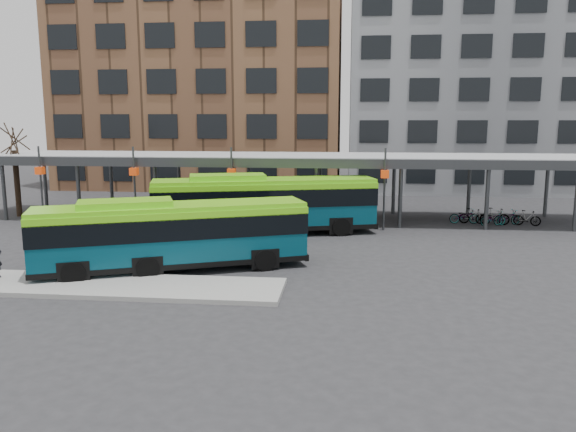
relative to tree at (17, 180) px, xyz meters
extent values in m
plane|color=#28282B|center=(18.00, -12.00, -2.43)|extent=(120.00, 120.00, 0.00)
cube|color=gray|center=(12.50, -15.00, -2.34)|extent=(14.00, 3.00, 0.18)
cube|color=#999B9E|center=(18.00, 1.00, 1.57)|extent=(40.00, 6.00, 0.35)
cube|color=#383A3D|center=(18.00, -2.00, 1.42)|extent=(40.00, 0.15, 0.55)
cylinder|color=#383A3D|center=(0.00, -1.50, -0.53)|extent=(0.24, 0.24, 3.80)
cylinder|color=#383A3D|center=(0.00, 3.50, -0.53)|extent=(0.24, 0.24, 3.80)
cylinder|color=#383A3D|center=(5.00, -1.50, -0.53)|extent=(0.24, 0.24, 3.80)
cylinder|color=#383A3D|center=(5.00, 3.50, -0.53)|extent=(0.24, 0.24, 3.80)
cylinder|color=#383A3D|center=(10.00, -1.50, -0.53)|extent=(0.24, 0.24, 3.80)
cylinder|color=#383A3D|center=(10.00, 3.50, -0.53)|extent=(0.24, 0.24, 3.80)
cylinder|color=#383A3D|center=(15.00, -1.50, -0.53)|extent=(0.24, 0.24, 3.80)
cylinder|color=#383A3D|center=(15.00, 3.50, -0.53)|extent=(0.24, 0.24, 3.80)
cylinder|color=#383A3D|center=(20.00, -1.50, -0.53)|extent=(0.24, 0.24, 3.80)
cylinder|color=#383A3D|center=(20.00, 3.50, -0.53)|extent=(0.24, 0.24, 3.80)
cylinder|color=#383A3D|center=(25.00, -1.50, -0.53)|extent=(0.24, 0.24, 3.80)
cylinder|color=#383A3D|center=(25.00, 3.50, -0.53)|extent=(0.24, 0.24, 3.80)
cylinder|color=#383A3D|center=(30.00, -1.50, -0.53)|extent=(0.24, 0.24, 3.80)
cylinder|color=#383A3D|center=(30.00, 3.50, -0.53)|extent=(0.24, 0.24, 3.80)
cylinder|color=#383A3D|center=(35.00, 3.50, -0.53)|extent=(0.24, 0.24, 3.80)
cylinder|color=#383A3D|center=(3.00, -2.30, -0.03)|extent=(0.12, 0.12, 4.80)
cube|color=#C9390B|center=(3.00, -2.30, 0.87)|extent=(0.45, 0.45, 0.45)
cylinder|color=#383A3D|center=(9.00, -2.30, -0.03)|extent=(0.12, 0.12, 4.80)
cube|color=#C9390B|center=(9.00, -2.30, 0.87)|extent=(0.45, 0.45, 0.45)
cylinder|color=#383A3D|center=(15.00, -2.30, -0.03)|extent=(0.12, 0.12, 4.80)
cube|color=#C9390B|center=(15.00, -2.30, 0.87)|extent=(0.45, 0.45, 0.45)
cylinder|color=#383A3D|center=(24.00, -2.30, -0.03)|extent=(0.12, 0.12, 4.80)
cube|color=#C9390B|center=(24.00, -2.30, 0.87)|extent=(0.45, 0.45, 0.45)
cylinder|color=black|center=(0.00, 0.00, -0.23)|extent=(0.36, 0.36, 4.40)
cylinder|color=black|center=(0.10, 0.00, 2.37)|extent=(0.08, 1.63, 1.59)
cylinder|color=black|center=(0.00, 0.10, 2.37)|extent=(1.63, 0.13, 1.59)
cylinder|color=black|center=(-0.10, -0.01, 2.37)|extent=(0.15, 1.63, 1.59)
cylinder|color=black|center=(0.00, -0.10, 2.37)|extent=(1.63, 0.10, 1.59)
cube|color=brown|center=(8.00, 20.00, 8.57)|extent=(26.00, 14.00, 22.00)
cube|color=slate|center=(34.00, 20.00, 7.57)|extent=(24.00, 14.00, 20.00)
cube|color=#073C4D|center=(14.47, -12.21, -0.93)|extent=(11.36, 6.45, 2.36)
cube|color=black|center=(14.47, -12.21, -0.45)|extent=(11.43, 6.52, 0.90)
cube|color=#6ED515|center=(14.47, -12.21, 0.35)|extent=(11.33, 6.36, 0.19)
cube|color=#6ED515|center=(12.73, -12.93, 0.54)|extent=(4.13, 2.99, 0.33)
cube|color=black|center=(14.47, -12.21, -1.99)|extent=(11.44, 6.52, 0.23)
cylinder|color=black|center=(18.40, -11.86, -1.96)|extent=(0.98, 0.62, 0.94)
cylinder|color=black|center=(17.53, -9.73, -1.96)|extent=(0.98, 0.62, 0.94)
cylinder|color=black|center=(13.86, -13.71, -1.96)|extent=(0.98, 0.62, 0.94)
cylinder|color=black|center=(12.99, -11.58, -1.96)|extent=(0.98, 0.62, 0.94)
cylinder|color=black|center=(11.24, -14.77, -1.96)|extent=(0.98, 0.62, 0.94)
cylinder|color=black|center=(10.37, -12.64, -1.96)|extent=(0.98, 0.62, 0.94)
cube|color=#073C4D|center=(17.24, -4.10, -0.79)|extent=(12.58, 5.78, 2.57)
cube|color=black|center=(17.24, -4.10, -0.27)|extent=(12.65, 5.85, 0.98)
cube|color=#6ED515|center=(17.24, -4.10, 0.60)|extent=(12.55, 5.68, 0.21)
cube|color=#6ED515|center=(15.26, -4.65, 0.81)|extent=(4.46, 2.89, 0.36)
cube|color=black|center=(17.24, -4.10, -1.95)|extent=(12.66, 5.86, 0.25)
cylinder|color=black|center=(21.54, -4.21, -1.92)|extent=(1.07, 0.57, 1.03)
cylinder|color=black|center=(20.87, -1.79, -1.92)|extent=(1.07, 0.57, 1.03)
cylinder|color=black|center=(16.39, -5.64, -1.92)|extent=(1.07, 0.57, 1.03)
cylinder|color=black|center=(15.72, -3.22, -1.92)|extent=(1.07, 0.57, 1.03)
cylinder|color=black|center=(13.42, -6.47, -1.92)|extent=(1.07, 0.57, 1.03)
cylinder|color=black|center=(12.74, -4.05, -1.92)|extent=(1.07, 0.57, 1.03)
imported|color=slate|center=(29.13, 0.33, -1.96)|extent=(1.81, 0.68, 0.94)
imported|color=slate|center=(29.63, 0.34, -1.95)|extent=(1.65, 0.70, 0.96)
imported|color=slate|center=(30.73, -0.20, -1.98)|extent=(1.81, 1.10, 0.90)
imported|color=slate|center=(30.92, 0.11, -1.90)|extent=(1.81, 0.71, 1.06)
imported|color=slate|center=(31.63, 0.10, -1.96)|extent=(1.90, 1.17, 0.94)
imported|color=slate|center=(32.82, 0.03, -1.96)|extent=(1.64, 0.80, 0.95)
camera|label=1|loc=(21.82, -35.00, 4.01)|focal=35.00mm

